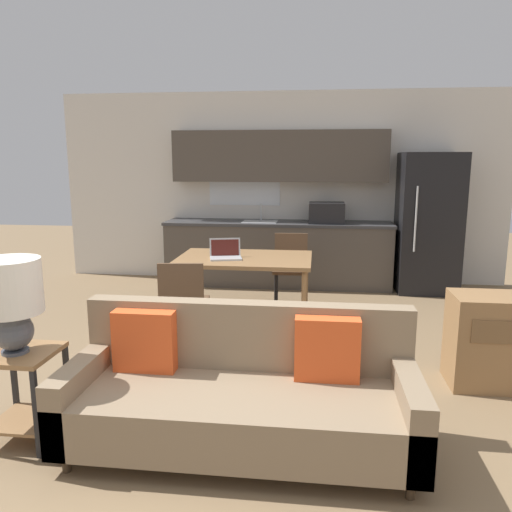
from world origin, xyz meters
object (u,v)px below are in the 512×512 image
object	(u,v)px
credenza	(511,342)
laptop	(225,253)
refrigerator	(428,223)
table_lamp	(10,296)
dining_table	(245,263)
side_table	(23,381)
dining_chair_far_right	(291,265)
couch	(242,394)
dining_chair_near_left	(183,301)

from	to	relation	value
credenza	laptop	xyz separation A→B (m)	(-2.45, 1.12, 0.43)
refrigerator	laptop	distance (m)	3.03
laptop	table_lamp	bearing A→B (deg)	-125.05
dining_table	table_lamp	distance (m)	2.63
side_table	dining_chair_far_right	world-z (taller)	dining_chair_far_right
dining_table	side_table	size ratio (longest dim) A/B	2.37
side_table	dining_chair_far_right	bearing A→B (deg)	64.56
side_table	refrigerator	bearing A→B (deg)	51.45
couch	side_table	distance (m)	1.38
dining_chair_far_right	table_lamp	bearing A→B (deg)	-117.65
refrigerator	dining_chair_near_left	distance (m)	3.75
credenza	dining_chair_far_right	world-z (taller)	dining_chair_far_right
dining_chair_far_right	dining_chair_near_left	bearing A→B (deg)	-120.11
couch	table_lamp	bearing A→B (deg)	-174.55
side_table	dining_chair_near_left	size ratio (longest dim) A/B	0.67
table_lamp	laptop	xyz separation A→B (m)	(0.89, 2.31, -0.15)
couch	dining_chair_far_right	bearing A→B (deg)	87.40
refrigerator	table_lamp	world-z (taller)	refrigerator
refrigerator	dining_chair_near_left	world-z (taller)	refrigerator
laptop	refrigerator	bearing A→B (deg)	23.40
refrigerator	laptop	bearing A→B (deg)	-142.72
table_lamp	couch	bearing A→B (deg)	5.45
dining_table	side_table	bearing A→B (deg)	-114.26
table_lamp	credenza	bearing A→B (deg)	19.52
side_table	dining_chair_far_right	distance (m)	3.51
side_table	couch	bearing A→B (deg)	4.69
credenza	refrigerator	bearing A→B (deg)	90.86
couch	laptop	size ratio (longest dim) A/B	5.68
couch	table_lamp	size ratio (longest dim) A/B	3.59
credenza	dining_chair_near_left	world-z (taller)	dining_chair_near_left
dining_table	credenza	size ratio (longest dim) A/B	1.51
side_table	credenza	bearing A→B (deg)	19.32
refrigerator	dining_table	bearing A→B (deg)	-141.60
side_table	table_lamp	xyz separation A→B (m)	(-0.02, -0.02, 0.56)
couch	table_lamp	world-z (taller)	table_lamp
table_lamp	dining_chair_near_left	distance (m)	1.72
table_lamp	dining_chair_far_right	world-z (taller)	table_lamp
dining_table	laptop	bearing A→B (deg)	-158.47
refrigerator	couch	distance (m)	4.48
side_table	laptop	world-z (taller)	laptop
credenza	dining_chair_near_left	size ratio (longest dim) A/B	1.06
dining_table	couch	bearing A→B (deg)	-82.28
couch	credenza	distance (m)	2.22
dining_chair_far_right	couch	bearing A→B (deg)	-94.68
dining_table	dining_chair_far_right	world-z (taller)	dining_chair_far_right
dining_chair_near_left	laptop	distance (m)	0.86
dining_chair_far_right	refrigerator	bearing A→B (deg)	26.05
side_table	dining_chair_near_left	xyz separation A→B (m)	(0.63, 1.51, 0.11)
couch	side_table	xyz separation A→B (m)	(-1.37, -0.11, 0.06)
couch	credenza	size ratio (longest dim) A/B	2.29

